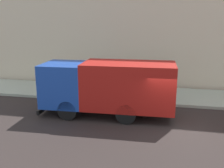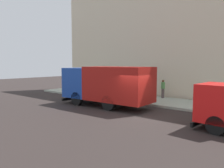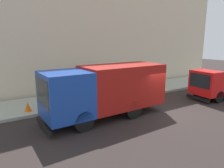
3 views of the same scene
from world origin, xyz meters
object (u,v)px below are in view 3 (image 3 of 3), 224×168
at_px(small_flatbed_truck, 215,85).
at_px(pedestrian_walking, 81,87).
at_px(traffic_cone_orange, 28,107).
at_px(large_utility_truck, 106,88).
at_px(pedestrian_standing, 93,81).

xyz_separation_m(small_flatbed_truck, pedestrian_walking, (4.78, 9.25, 0.07)).
bearing_deg(small_flatbed_truck, traffic_cone_orange, 77.40).
distance_m(large_utility_truck, small_flatbed_truck, 9.36).
relative_size(pedestrian_walking, pedestrian_standing, 1.10).
bearing_deg(traffic_cone_orange, small_flatbed_truck, -106.74).
bearing_deg(pedestrian_walking, large_utility_truck, -10.09).
distance_m(small_flatbed_truck, pedestrian_standing, 9.94).
height_order(small_flatbed_truck, traffic_cone_orange, small_flatbed_truck).
bearing_deg(pedestrian_standing, small_flatbed_truck, -175.00).
distance_m(pedestrian_walking, pedestrian_standing, 2.66).
height_order(pedestrian_standing, traffic_cone_orange, pedestrian_standing).
relative_size(small_flatbed_truck, pedestrian_walking, 2.76).
bearing_deg(large_utility_truck, small_flatbed_truck, -98.40).
bearing_deg(pedestrian_walking, pedestrian_standing, 125.35).
xyz_separation_m(small_flatbed_truck, traffic_cone_orange, (3.96, 13.17, -0.58)).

